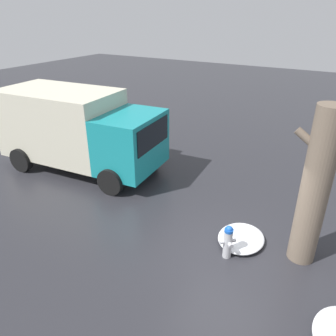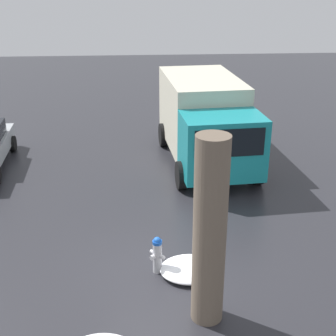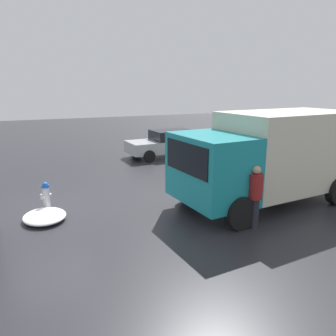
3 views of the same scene
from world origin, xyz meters
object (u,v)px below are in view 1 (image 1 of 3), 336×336
at_px(fire_hydrant, 228,241).
at_px(tree_trunk, 315,189).
at_px(pedestrian, 138,141).
at_px(delivery_truck, 78,128).

xyz_separation_m(fire_hydrant, tree_trunk, (-1.57, -0.90, 1.46)).
height_order(tree_trunk, pedestrian, tree_trunk).
relative_size(tree_trunk, delivery_truck, 0.62).
height_order(tree_trunk, delivery_truck, tree_trunk).
bearing_deg(pedestrian, tree_trunk, -111.88).
relative_size(fire_hydrant, tree_trunk, 0.24).
bearing_deg(delivery_truck, pedestrian, 126.09).
bearing_deg(tree_trunk, delivery_truck, -7.84).
distance_m(fire_hydrant, pedestrian, 6.14).
bearing_deg(fire_hydrant, tree_trunk, 75.84).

